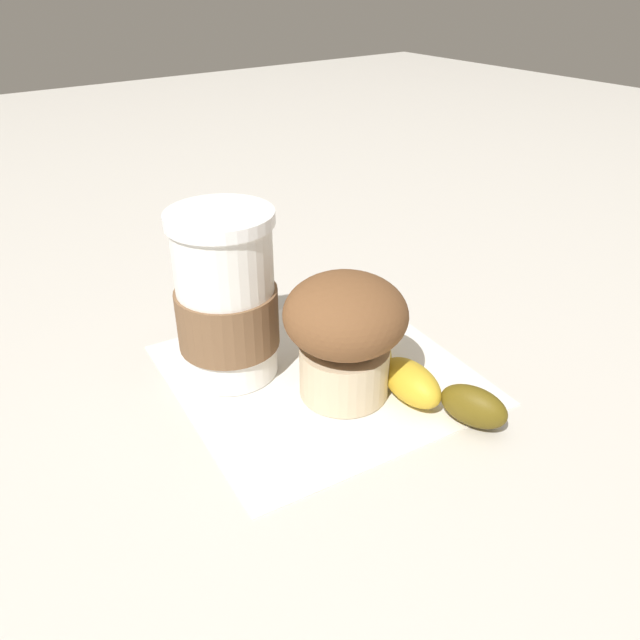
# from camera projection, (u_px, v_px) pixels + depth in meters

# --- Properties ---
(ground_plane) EXTENTS (3.00, 3.00, 0.00)m
(ground_plane) POSITION_uv_depth(u_px,v_px,m) (320.00, 374.00, 0.53)
(ground_plane) COLOR beige
(paper_napkin) EXTENTS (0.26, 0.26, 0.00)m
(paper_napkin) POSITION_uv_depth(u_px,v_px,m) (320.00, 373.00, 0.53)
(paper_napkin) COLOR white
(paper_napkin) RESTS_ON ground_plane
(coffee_cup) EXTENTS (0.08, 0.08, 0.14)m
(coffee_cup) POSITION_uv_depth(u_px,v_px,m) (227.00, 301.00, 0.50)
(coffee_cup) COLOR white
(coffee_cup) RESTS_ON paper_napkin
(muffin) EXTENTS (0.10, 0.10, 0.10)m
(muffin) POSITION_uv_depth(u_px,v_px,m) (350.00, 328.00, 0.48)
(muffin) COLOR beige
(muffin) RESTS_ON paper_napkin
(banana) EXTENTS (0.08, 0.21, 0.03)m
(banana) POSITION_uv_depth(u_px,v_px,m) (398.00, 363.00, 0.52)
(banana) COLOR gold
(banana) RESTS_ON paper_napkin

